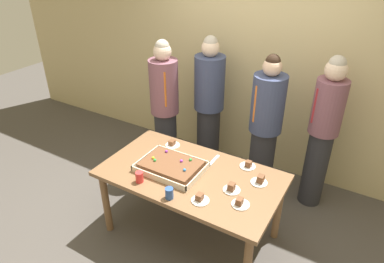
# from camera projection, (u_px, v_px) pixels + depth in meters

# --- Properties ---
(ground_plane) EXTENTS (12.00, 12.00, 0.00)m
(ground_plane) POSITION_uv_depth(u_px,v_px,m) (191.00, 232.00, 3.53)
(ground_plane) COLOR #4C4742
(interior_back_panel) EXTENTS (8.00, 0.12, 3.00)m
(interior_back_panel) POSITION_uv_depth(u_px,v_px,m) (261.00, 50.00, 3.99)
(interior_back_panel) COLOR #CCB784
(interior_back_panel) RESTS_ON ground_plane
(party_table) EXTENTS (1.66, 0.93, 0.75)m
(party_table) POSITION_uv_depth(u_px,v_px,m) (191.00, 181.00, 3.21)
(party_table) COLOR brown
(party_table) RESTS_ON ground_plane
(sheet_cake) EXTENTS (0.60, 0.44, 0.10)m
(sheet_cake) POSITION_uv_depth(u_px,v_px,m) (171.00, 166.00, 3.20)
(sheet_cake) COLOR beige
(sheet_cake) RESTS_ON party_table
(plated_slice_near_left) EXTENTS (0.15, 0.15, 0.07)m
(plated_slice_near_left) POSITION_uv_depth(u_px,v_px,m) (248.00, 165.00, 3.24)
(plated_slice_near_left) COLOR white
(plated_slice_near_left) RESTS_ON party_table
(plated_slice_near_right) EXTENTS (0.15, 0.15, 0.07)m
(plated_slice_near_right) POSITION_uv_depth(u_px,v_px,m) (240.00, 203.00, 2.78)
(plated_slice_near_right) COLOR white
(plated_slice_near_right) RESTS_ON party_table
(plated_slice_far_left) EXTENTS (0.15, 0.15, 0.08)m
(plated_slice_far_left) POSITION_uv_depth(u_px,v_px,m) (260.00, 181.00, 3.03)
(plated_slice_far_left) COLOR white
(plated_slice_far_left) RESTS_ON party_table
(plated_slice_far_right) EXTENTS (0.15, 0.15, 0.06)m
(plated_slice_far_right) POSITION_uv_depth(u_px,v_px,m) (172.00, 144.00, 3.58)
(plated_slice_far_right) COLOR white
(plated_slice_far_right) RESTS_ON party_table
(plated_slice_center_front) EXTENTS (0.15, 0.15, 0.07)m
(plated_slice_center_front) POSITION_uv_depth(u_px,v_px,m) (200.00, 199.00, 2.82)
(plated_slice_center_front) COLOR white
(plated_slice_center_front) RESTS_ON party_table
(plated_slice_center_back) EXTENTS (0.15, 0.15, 0.08)m
(plated_slice_center_back) POSITION_uv_depth(u_px,v_px,m) (232.00, 188.00, 2.93)
(plated_slice_center_back) COLOR white
(plated_slice_center_back) RESTS_ON party_table
(drink_cup_nearest) EXTENTS (0.07, 0.07, 0.10)m
(drink_cup_nearest) POSITION_uv_depth(u_px,v_px,m) (139.00, 177.00, 3.03)
(drink_cup_nearest) COLOR red
(drink_cup_nearest) RESTS_ON party_table
(drink_cup_middle) EXTENTS (0.07, 0.07, 0.10)m
(drink_cup_middle) POSITION_uv_depth(u_px,v_px,m) (169.00, 193.00, 2.84)
(drink_cup_middle) COLOR #2D5199
(drink_cup_middle) RESTS_ON party_table
(cake_server_utensil) EXTENTS (0.03, 0.20, 0.01)m
(cake_server_utensil) POSITION_uv_depth(u_px,v_px,m) (214.00, 160.00, 3.34)
(cake_server_utensil) COLOR silver
(cake_server_utensil) RESTS_ON party_table
(person_serving_front) EXTENTS (0.35, 0.35, 1.67)m
(person_serving_front) POSITION_uv_depth(u_px,v_px,m) (265.00, 128.00, 3.68)
(person_serving_front) COLOR #28282D
(person_serving_front) RESTS_ON ground_plane
(person_green_shirt_behind) EXTENTS (0.36, 0.36, 1.72)m
(person_green_shirt_behind) POSITION_uv_depth(u_px,v_px,m) (209.00, 105.00, 4.14)
(person_green_shirt_behind) COLOR #28282D
(person_green_shirt_behind) RESTS_ON ground_plane
(person_striped_tie_right) EXTENTS (0.31, 0.31, 1.71)m
(person_striped_tie_right) POSITION_uv_depth(u_px,v_px,m) (323.00, 132.00, 3.52)
(person_striped_tie_right) COLOR #28282D
(person_striped_tie_right) RESTS_ON ground_plane
(person_far_right_suit) EXTENTS (0.33, 0.33, 1.69)m
(person_far_right_suit) POSITION_uv_depth(u_px,v_px,m) (165.00, 108.00, 4.07)
(person_far_right_suit) COLOR #28282D
(person_far_right_suit) RESTS_ON ground_plane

